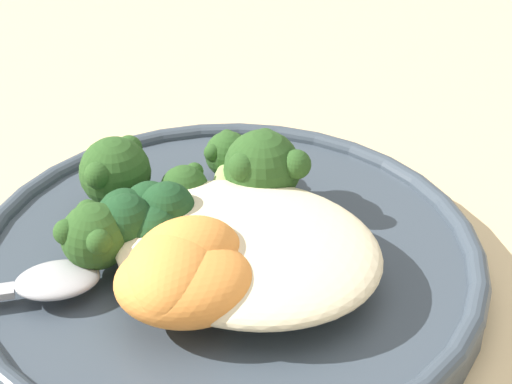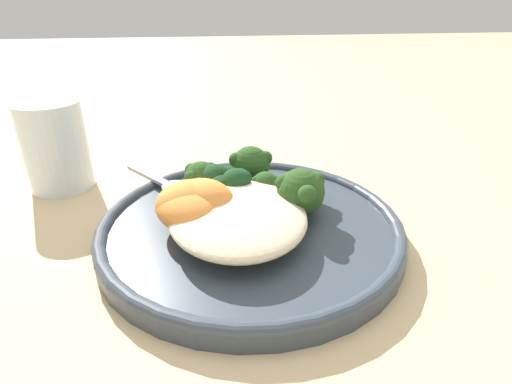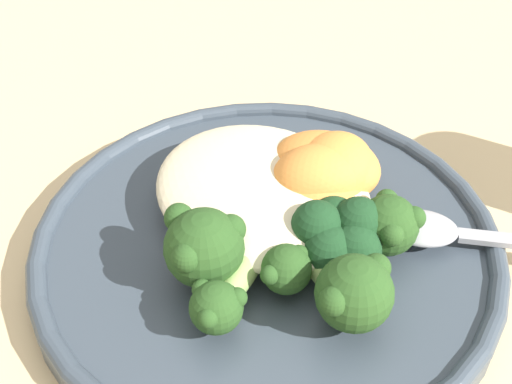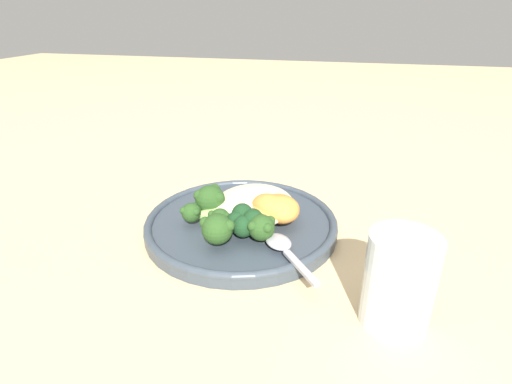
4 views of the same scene
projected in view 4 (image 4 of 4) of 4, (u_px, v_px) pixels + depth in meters
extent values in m
plane|color=#D6B784|center=(229.00, 228.00, 0.59)|extent=(4.00, 4.00, 0.00)
cylinder|color=#38424C|center=(242.00, 224.00, 0.59)|extent=(0.28, 0.28, 0.02)
torus|color=#38424C|center=(242.00, 220.00, 0.59)|extent=(0.28, 0.28, 0.01)
ellipsoid|color=beige|center=(253.00, 204.00, 0.59)|extent=(0.14, 0.12, 0.03)
ellipsoid|color=#8EB25B|center=(241.00, 210.00, 0.58)|extent=(0.02, 0.09, 0.01)
sphere|color=#284C1E|center=(211.00, 199.00, 0.58)|extent=(0.04, 0.04, 0.04)
sphere|color=#284C1E|center=(219.00, 198.00, 0.57)|extent=(0.02, 0.02, 0.02)
sphere|color=#284C1E|center=(215.00, 189.00, 0.60)|extent=(0.02, 0.02, 0.02)
sphere|color=#284C1E|center=(199.00, 195.00, 0.58)|extent=(0.02, 0.02, 0.02)
ellipsoid|color=#8EB25B|center=(225.00, 212.00, 0.57)|extent=(0.06, 0.09, 0.02)
sphere|color=#284C1E|center=(192.00, 213.00, 0.56)|extent=(0.03, 0.03, 0.03)
sphere|color=#284C1E|center=(196.00, 212.00, 0.55)|extent=(0.01, 0.01, 0.01)
sphere|color=#284C1E|center=(194.00, 206.00, 0.57)|extent=(0.01, 0.01, 0.01)
sphere|color=#284C1E|center=(183.00, 211.00, 0.56)|extent=(0.01, 0.01, 0.01)
ellipsoid|color=#8EB25B|center=(239.00, 214.00, 0.57)|extent=(0.06, 0.06, 0.02)
sphere|color=#284C1E|center=(219.00, 218.00, 0.55)|extent=(0.03, 0.03, 0.03)
sphere|color=#284C1E|center=(227.00, 216.00, 0.54)|extent=(0.01, 0.01, 0.01)
sphere|color=#284C1E|center=(212.00, 214.00, 0.55)|extent=(0.01, 0.01, 0.01)
ellipsoid|color=#8EB25B|center=(237.00, 222.00, 0.55)|extent=(0.09, 0.04, 0.02)
sphere|color=#284C1E|center=(217.00, 229.00, 0.51)|extent=(0.04, 0.04, 0.04)
sphere|color=#284C1E|center=(229.00, 226.00, 0.50)|extent=(0.02, 0.02, 0.02)
sphere|color=#284C1E|center=(205.00, 223.00, 0.51)|extent=(0.02, 0.02, 0.02)
ellipsoid|color=#8EB25B|center=(255.00, 217.00, 0.56)|extent=(0.09, 0.05, 0.02)
sphere|color=#284C1E|center=(261.00, 228.00, 0.52)|extent=(0.04, 0.04, 0.04)
sphere|color=#284C1E|center=(267.00, 228.00, 0.50)|extent=(0.01, 0.01, 0.01)
sphere|color=#284C1E|center=(270.00, 221.00, 0.52)|extent=(0.01, 0.01, 0.01)
sphere|color=#284C1E|center=(256.00, 219.00, 0.53)|extent=(0.01, 0.01, 0.01)
sphere|color=#284C1E|center=(252.00, 226.00, 0.51)|extent=(0.01, 0.01, 0.01)
ellipsoid|color=orange|center=(270.00, 207.00, 0.57)|extent=(0.07, 0.07, 0.04)
ellipsoid|color=orange|center=(272.00, 210.00, 0.57)|extent=(0.07, 0.08, 0.03)
ellipsoid|color=orange|center=(280.00, 208.00, 0.57)|extent=(0.09, 0.08, 0.03)
ellipsoid|color=orange|center=(278.00, 210.00, 0.56)|extent=(0.07, 0.07, 0.04)
sphere|color=#193D1E|center=(243.00, 226.00, 0.53)|extent=(0.03, 0.03, 0.03)
sphere|color=#193D1E|center=(253.00, 220.00, 0.53)|extent=(0.03, 0.03, 0.03)
sphere|color=#193D1E|center=(253.00, 219.00, 0.54)|extent=(0.03, 0.03, 0.03)
sphere|color=#193D1E|center=(242.00, 214.00, 0.54)|extent=(0.03, 0.03, 0.03)
sphere|color=#193D1E|center=(237.00, 222.00, 0.54)|extent=(0.03, 0.03, 0.03)
cube|color=#A3A3A8|center=(301.00, 267.00, 0.46)|extent=(0.06, 0.05, 0.00)
ellipsoid|color=#A3A3A8|center=(278.00, 242.00, 0.51)|extent=(0.05, 0.05, 0.01)
cylinder|color=silver|center=(399.00, 281.00, 0.40)|extent=(0.07, 0.07, 0.10)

